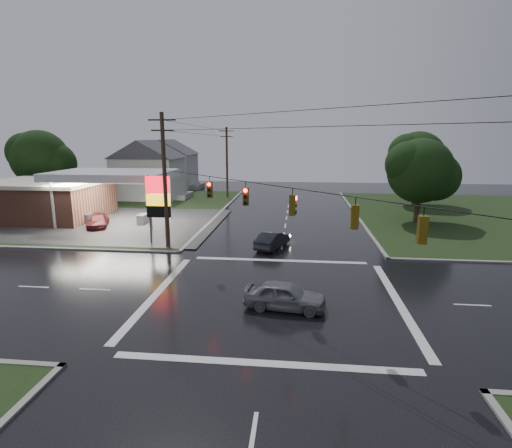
# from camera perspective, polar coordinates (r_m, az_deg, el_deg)

# --- Properties ---
(ground) EXTENTS (120.00, 120.00, 0.00)m
(ground) POSITION_cam_1_polar(r_m,az_deg,el_deg) (23.65, 2.64, -10.36)
(ground) COLOR black
(ground) RESTS_ON ground
(grass_nw) EXTENTS (36.00, 36.00, 0.08)m
(grass_nw) POSITION_cam_1_polar(r_m,az_deg,el_deg) (55.73, -23.32, 2.01)
(grass_nw) COLOR black
(grass_nw) RESTS_ON ground
(gas_station) EXTENTS (26.20, 18.00, 5.60)m
(gas_station) POSITION_cam_1_polar(r_m,az_deg,el_deg) (49.87, -26.73, 3.50)
(gas_station) COLOR #2D2D2D
(gas_station) RESTS_ON ground
(pylon_sign) EXTENTS (2.00, 0.35, 6.00)m
(pylon_sign) POSITION_cam_1_polar(r_m,az_deg,el_deg) (34.71, -13.80, 3.56)
(pylon_sign) COLOR #59595E
(pylon_sign) RESTS_ON ground
(utility_pole_nw) EXTENTS (2.20, 0.32, 11.00)m
(utility_pole_nw) POSITION_cam_1_polar(r_m,az_deg,el_deg) (33.23, -12.90, 6.20)
(utility_pole_nw) COLOR #382619
(utility_pole_nw) RESTS_ON ground
(utility_pole_n) EXTENTS (2.20, 0.32, 10.50)m
(utility_pole_n) POSITION_cam_1_polar(r_m,az_deg,el_deg) (60.83, -4.18, 8.94)
(utility_pole_n) COLOR #382619
(utility_pole_n) RESTS_ON ground
(traffic_signals) EXTENTS (26.87, 26.87, 1.47)m
(traffic_signals) POSITION_cam_1_polar(r_m,az_deg,el_deg) (21.95, 2.86, 5.42)
(traffic_signals) COLOR black
(traffic_signals) RESTS_ON ground
(house_near) EXTENTS (11.05, 8.48, 8.60)m
(house_near) POSITION_cam_1_polar(r_m,az_deg,el_deg) (62.06, -15.05, 7.63)
(house_near) COLOR silver
(house_near) RESTS_ON ground
(house_far) EXTENTS (11.05, 8.48, 8.60)m
(house_far) POSITION_cam_1_polar(r_m,az_deg,el_deg) (73.67, -12.45, 8.46)
(house_far) COLOR silver
(house_far) RESTS_ON ground
(tree_nw_behind) EXTENTS (8.93, 7.60, 10.00)m
(tree_nw_behind) POSITION_cam_1_polar(r_m,az_deg,el_deg) (62.59, -28.36, 8.25)
(tree_nw_behind) COLOR black
(tree_nw_behind) RESTS_ON ground
(tree_ne_near) EXTENTS (7.99, 6.80, 8.98)m
(tree_ne_near) POSITION_cam_1_polar(r_m,az_deg,el_deg) (45.77, 22.59, 7.00)
(tree_ne_near) COLOR black
(tree_ne_near) RESTS_ON ground
(tree_ne_far) EXTENTS (8.46, 7.20, 9.80)m
(tree_ne_far) POSITION_cam_1_polar(r_m,az_deg,el_deg) (58.07, 22.21, 8.60)
(tree_ne_far) COLOR black
(tree_ne_far) RESTS_ON ground
(car_north) EXTENTS (2.88, 4.53, 1.41)m
(car_north) POSITION_cam_1_polar(r_m,az_deg,el_deg) (33.28, 2.35, -2.28)
(car_north) COLOR black
(car_north) RESTS_ON ground
(car_crossing) EXTENTS (4.61, 2.34, 1.50)m
(car_crossing) POSITION_cam_1_polar(r_m,az_deg,el_deg) (21.90, 4.15, -10.16)
(car_crossing) COLOR slate
(car_crossing) RESTS_ON ground
(car_pump) EXTENTS (3.29, 4.88, 1.31)m
(car_pump) POSITION_cam_1_polar(r_m,az_deg,el_deg) (43.81, -21.63, 0.37)
(car_pump) COLOR #4B1114
(car_pump) RESTS_ON ground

